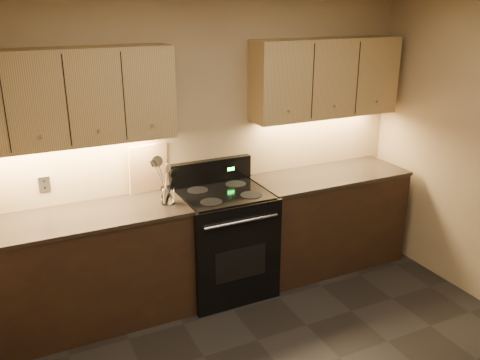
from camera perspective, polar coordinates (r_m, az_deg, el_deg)
name	(u,v)px	position (r m, az deg, el deg)	size (l,w,h in m)	color
wall_back	(200,142)	(4.43, -4.52, 4.24)	(4.00, 0.04, 2.60)	tan
counter_left	(86,270)	(4.22, -16.89, -9.67)	(1.62, 0.62, 0.93)	black
counter_right	(327,219)	(5.00, 9.75, -4.33)	(1.46, 0.62, 0.93)	black
stove	(224,240)	(4.48, -1.78, -6.80)	(0.76, 0.68, 1.14)	black
upper_cab_left	(64,98)	(3.92, -19.19, 8.72)	(1.60, 0.30, 0.70)	tan
upper_cab_right	(326,78)	(4.75, 9.62, 11.23)	(1.44, 0.30, 0.70)	tan
outlet_plate	(44,184)	(4.21, -21.11, -0.44)	(0.09, 0.01, 0.12)	#B2B5BA
utensil_crock	(168,196)	(4.09, -8.12, -1.78)	(0.11, 0.11, 0.14)	white
cutting_board	(148,168)	(4.31, -10.27, 1.29)	(0.33, 0.02, 0.42)	#DEAC77
wooden_spoon	(164,185)	(4.02, -8.58, -0.51)	(0.06, 0.06, 0.31)	#DEAC77
black_spoon	(166,183)	(4.06, -8.34, -0.30)	(0.06, 0.06, 0.31)	black
steel_spatula	(170,178)	(4.05, -7.83, 0.18)	(0.08, 0.08, 0.38)	silver
steel_skimmer	(171,180)	(4.04, -7.78, 0.05)	(0.09, 0.09, 0.37)	silver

